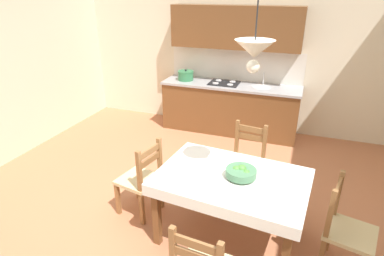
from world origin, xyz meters
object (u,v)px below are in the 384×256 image
at_px(dining_table, 231,186).
at_px(dining_chair_tv_side, 141,180).
at_px(kitchen_cabinetry, 231,86).
at_px(dining_chair_window_side, 346,231).
at_px(pendant_lamp, 254,50).
at_px(fruit_bowl, 241,172).
at_px(dining_chair_kitchen_side, 246,162).

xyz_separation_m(dining_table, dining_chair_tv_side, (-1.06, 0.06, -0.19)).
bearing_deg(kitchen_cabinetry, dining_chair_window_side, -57.82).
height_order(kitchen_cabinetry, pendant_lamp, pendant_lamp).
xyz_separation_m(dining_table, fruit_bowl, (0.09, 0.01, 0.18)).
height_order(kitchen_cabinetry, fruit_bowl, kitchen_cabinetry).
relative_size(dining_chair_window_side, pendant_lamp, 1.16).
bearing_deg(dining_table, dining_chair_window_side, -2.65).
relative_size(dining_chair_tv_side, dining_chair_kitchen_side, 1.00).
height_order(dining_chair_tv_side, pendant_lamp, pendant_lamp).
bearing_deg(dining_chair_tv_side, dining_chair_kitchen_side, 37.45).
xyz_separation_m(dining_chair_window_side, pendant_lamp, (-0.95, -0.04, 1.56)).
distance_m(dining_chair_tv_side, fruit_bowl, 1.20).
bearing_deg(fruit_bowl, dining_chair_window_side, -3.39).
xyz_separation_m(dining_chair_window_side, fruit_bowl, (-1.00, 0.06, 0.37)).
height_order(dining_chair_tv_side, dining_chair_window_side, same).
xyz_separation_m(dining_chair_tv_side, pendant_lamp, (1.20, -0.15, 1.56)).
height_order(dining_table, dining_chair_window_side, dining_chair_window_side).
height_order(dining_table, fruit_bowl, fruit_bowl).
bearing_deg(pendant_lamp, dining_table, 147.62).
xyz_separation_m(fruit_bowl, pendant_lamp, (0.05, -0.10, 1.19)).
distance_m(dining_table, dining_chair_window_side, 1.10).
bearing_deg(dining_chair_kitchen_side, dining_table, -89.22).
bearing_deg(dining_chair_window_side, dining_table, 177.35).
relative_size(kitchen_cabinetry, dining_chair_kitchen_side, 2.62).
height_order(dining_table, pendant_lamp, pendant_lamp).
distance_m(dining_chair_tv_side, dining_chair_kitchen_side, 1.32).
bearing_deg(dining_table, dining_chair_kitchen_side, 90.78).
relative_size(kitchen_cabinetry, fruit_bowl, 8.13).
bearing_deg(pendant_lamp, fruit_bowl, 117.98).
distance_m(dining_table, pendant_lamp, 1.38).
relative_size(dining_chair_window_side, fruit_bowl, 3.10).
bearing_deg(fruit_bowl, dining_chair_tv_side, 177.42).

